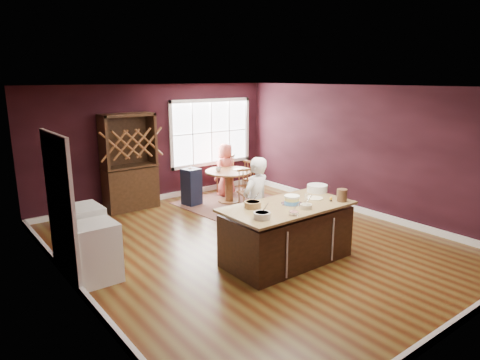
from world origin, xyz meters
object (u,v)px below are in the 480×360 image
at_px(chair_north, 225,174).
at_px(dining_table, 229,180).
at_px(chair_south, 248,191).
at_px(toddler, 193,170).
at_px(high_chair, 192,186).
at_px(chair_east, 254,178).
at_px(kitchen_island, 287,235).
at_px(layer_cake, 292,200).
at_px(baker, 256,203).
at_px(hutch, 129,162).
at_px(seated_woman, 226,170).
at_px(dryer, 81,237).
at_px(washer, 96,252).

bearing_deg(chair_north, dining_table, 24.32).
distance_m(chair_south, toddler, 1.38).
distance_m(chair_north, high_chair, 1.27).
bearing_deg(chair_east, kitchen_island, 136.32).
bearing_deg(layer_cake, kitchen_island, -176.38).
bearing_deg(baker, high_chair, -110.50).
height_order(chair_south, hutch, hutch).
bearing_deg(seated_woman, high_chair, -4.58).
relative_size(kitchen_island, layer_cake, 6.08).
distance_m(chair_south, dryer, 3.80).
relative_size(seated_woman, hutch, 0.61).
relative_size(dining_table, hutch, 0.52).
height_order(chair_north, hutch, hutch).
xyz_separation_m(layer_cake, toddler, (0.38, 3.55, -0.18)).
bearing_deg(baker, washer, -21.04).
relative_size(kitchen_island, dining_table, 1.88).
bearing_deg(kitchen_island, chair_north, 67.42).
bearing_deg(seated_woman, dining_table, 47.71).
distance_m(dining_table, dryer, 4.09).
relative_size(seated_woman, high_chair, 1.47).
relative_size(layer_cake, chair_south, 0.37).
xyz_separation_m(high_chair, toddler, (0.05, -0.00, 0.37)).
xyz_separation_m(kitchen_island, toddler, (0.47, 3.56, 0.37)).
relative_size(baker, hutch, 0.75).
relative_size(chair_south, dryer, 0.98).
xyz_separation_m(seated_woman, dryer, (-4.14, -1.93, -0.17)).
bearing_deg(chair_north, layer_cake, 32.41).
height_order(chair_south, dryer, dryer).
bearing_deg(washer, toddler, 37.61).
distance_m(kitchen_island, layer_cake, 0.56).
distance_m(baker, toddler, 2.88).
height_order(seated_woman, hutch, hutch).
relative_size(kitchen_island, chair_south, 2.24).
bearing_deg(seated_woman, layer_cake, 55.23).
height_order(baker, chair_south, baker).
xyz_separation_m(chair_south, seated_woman, (0.38, 1.34, 0.18)).
bearing_deg(layer_cake, seated_woman, 69.25).
relative_size(kitchen_island, toddler, 7.93).
height_order(chair_east, washer, chair_east).
bearing_deg(kitchen_island, hutch, 100.92).
xyz_separation_m(hutch, dryer, (-1.83, -2.30, -0.58)).
bearing_deg(toddler, dining_table, -25.02).
bearing_deg(toddler, high_chair, 174.75).
distance_m(washer, dryer, 0.64).
distance_m(high_chair, toddler, 0.37).
bearing_deg(baker, layer_cake, 89.44).
distance_m(high_chair, dryer, 3.52).
xyz_separation_m(dining_table, washer, (-3.85, -2.04, -0.10)).
bearing_deg(washer, chair_north, 32.97).
bearing_deg(dryer, toddler, 29.41).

